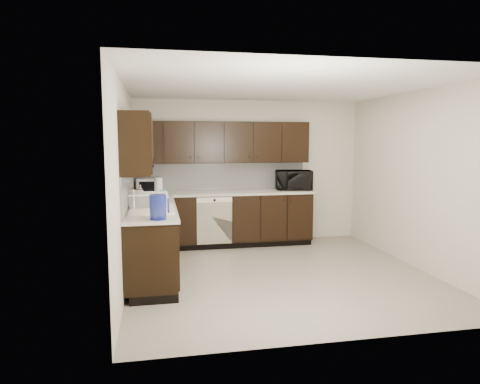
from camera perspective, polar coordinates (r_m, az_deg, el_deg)
name	(u,v)px	position (r m, az deg, el deg)	size (l,w,h in m)	color
floor	(279,274)	(5.95, 5.29, -10.81)	(4.00, 4.00, 0.00)	gray
ceiling	(282,86)	(5.71, 5.58, 13.85)	(4.00, 4.00, 0.00)	white
wall_back	(249,172)	(7.62, 1.18, 2.73)	(4.00, 0.02, 2.50)	beige
wall_left	(125,186)	(5.48, -15.08, 0.82)	(0.02, 4.00, 2.50)	beige
wall_right	(417,180)	(6.54, 22.49, 1.50)	(0.02, 4.00, 2.50)	beige
wall_front	(346,205)	(3.83, 13.90, -1.69)	(4.00, 0.02, 2.50)	beige
lower_cabinets	(198,230)	(6.72, -5.67, -5.09)	(3.00, 2.80, 0.90)	black
countertop	(197,198)	(6.63, -5.74, -0.81)	(3.03, 2.83, 0.04)	beige
backsplash	(182,180)	(6.79, -7.69, 1.56)	(3.00, 2.80, 0.48)	silver
upper_cabinets	(190,143)	(6.65, -6.72, 6.55)	(3.00, 2.80, 0.70)	black
dishwasher	(215,218)	(7.02, -3.42, -3.44)	(0.58, 0.04, 0.78)	#F7E8CA
sink	(152,214)	(5.50, -11.65, -2.94)	(0.54, 0.82, 0.42)	#F7E8CA
microwave	(294,180)	(7.58, 7.15, 1.59)	(0.62, 0.42, 0.34)	black
soap_bottle_a	(165,199)	(5.64, -9.97, -0.97)	(0.09, 0.10, 0.21)	gray
soap_bottle_b	(140,193)	(6.29, -13.14, -0.12)	(0.09, 0.09, 0.23)	gray
toaster_oven	(150,186)	(7.18, -11.96, 0.84)	(0.40, 0.30, 0.25)	silver
storage_bin	(149,201)	(5.65, -12.10, -1.13)	(0.47, 0.35, 0.18)	silver
blue_pitcher	(158,207)	(4.79, -10.88, -1.99)	(0.18, 0.18, 0.28)	navy
teal_tumbler	(163,197)	(5.94, -10.22, -0.66)	(0.09, 0.09, 0.19)	#0E9A8F
paper_towel_roll	(158,187)	(6.82, -10.82, 0.69)	(0.13, 0.13, 0.28)	silver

